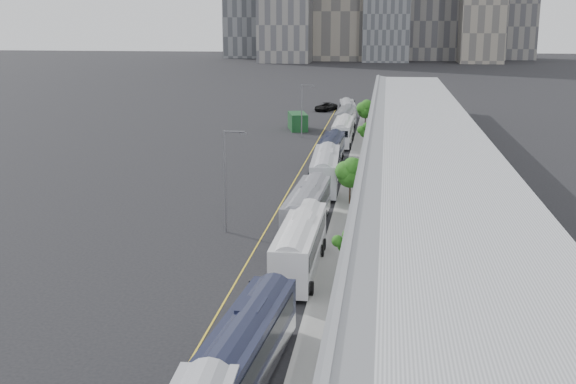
% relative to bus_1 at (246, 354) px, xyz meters
% --- Properties ---
extents(sidewalk, '(10.00, 170.00, 0.12)m').
position_rel_bus_1_xyz_m(sidewalk, '(6.96, 36.89, -1.51)').
color(sidewalk, gray).
rests_on(sidewalk, ground).
extents(lane_line, '(0.12, 160.00, 0.02)m').
position_rel_bus_1_xyz_m(lane_line, '(-3.54, 36.89, -1.56)').
color(lane_line, gold).
rests_on(lane_line, ground).
extents(depot, '(12.45, 160.40, 7.20)m').
position_rel_bus_1_xyz_m(depot, '(10.95, 36.89, 1.94)').
color(depot, gray).
rests_on(depot, ground).
extents(bus_1, '(3.58, 12.88, 3.72)m').
position_rel_bus_1_xyz_m(bus_1, '(0.00, 0.00, 0.00)').
color(bus_1, black).
rests_on(bus_1, ground).
extents(bus_2, '(2.99, 13.45, 3.93)m').
position_rel_bus_1_xyz_m(bus_2, '(0.74, 17.15, 0.09)').
color(bus_2, silver).
rests_on(bus_2, ground).
extents(bus_3, '(3.17, 13.37, 3.88)m').
position_rel_bus_1_xyz_m(bus_3, '(0.09, 27.95, 0.07)').
color(bus_3, gray).
rests_on(bus_3, ground).
extents(bus_4, '(3.41, 14.06, 4.08)m').
position_rel_bus_1_xyz_m(bus_4, '(0.33, 44.41, 0.15)').
color(bus_4, silver).
rests_on(bus_4, ground).
extents(bus_5, '(2.88, 12.58, 3.66)m').
position_rel_bus_1_xyz_m(bus_5, '(-0.14, 58.28, -0.03)').
color(bus_5, black).
rests_on(bus_5, ground).
extents(bus_6, '(2.90, 12.98, 3.79)m').
position_rel_bus_1_xyz_m(bus_6, '(0.49, 73.67, 0.03)').
color(bus_6, white).
rests_on(bus_6, ground).
extents(bus_7, '(3.01, 13.12, 3.82)m').
position_rel_bus_1_xyz_m(bus_7, '(0.09, 87.40, 0.04)').
color(bus_7, slate).
rests_on(bus_7, ground).
extents(bus_8, '(3.74, 12.77, 3.68)m').
position_rel_bus_1_xyz_m(bus_8, '(-0.20, 99.29, -0.02)').
color(bus_8, '#9FA2A9').
rests_on(bus_8, ground).
extents(tree_1, '(1.11, 1.11, 3.76)m').
position_rel_bus_1_xyz_m(tree_1, '(4.20, 14.45, 1.52)').
color(tree_1, black).
rests_on(tree_1, ground).
extents(tree_2, '(2.71, 2.71, 4.92)m').
position_rel_bus_1_xyz_m(tree_2, '(3.40, 37.44, 1.98)').
color(tree_2, black).
rests_on(tree_2, ground).
extents(tree_3, '(1.40, 1.40, 4.56)m').
position_rel_bus_1_xyz_m(tree_3, '(4.06, 62.17, 2.21)').
color(tree_3, black).
rests_on(tree_3, ground).
extents(tree_4, '(2.69, 2.69, 5.32)m').
position_rel_bus_1_xyz_m(tree_4, '(3.41, 86.86, 2.39)').
color(tree_4, black).
rests_on(tree_4, ground).
extents(street_lamp_near, '(2.04, 0.22, 9.08)m').
position_rel_bus_1_xyz_m(street_lamp_near, '(-6.77, 26.38, 3.66)').
color(street_lamp_near, '#59595E').
rests_on(street_lamp_near, ground).
extents(street_lamp_far, '(2.04, 0.22, 8.38)m').
position_rel_bus_1_xyz_m(street_lamp_far, '(-6.17, 78.99, 3.30)').
color(street_lamp_far, '#59595E').
rests_on(street_lamp_far, ground).
extents(shipping_container, '(4.17, 6.70, 2.86)m').
position_rel_bus_1_xyz_m(shipping_container, '(-7.98, 87.19, -0.14)').
color(shipping_container, '#11391A').
rests_on(shipping_container, ground).
extents(suv, '(4.95, 6.65, 1.68)m').
position_rel_bus_1_xyz_m(suv, '(-5.46, 113.73, -0.73)').
color(suv, black).
rests_on(suv, ground).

